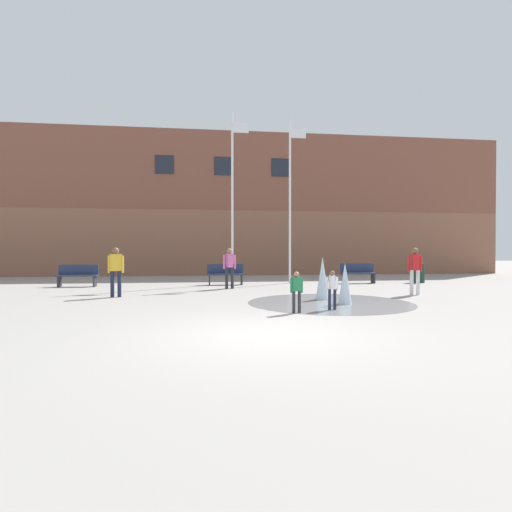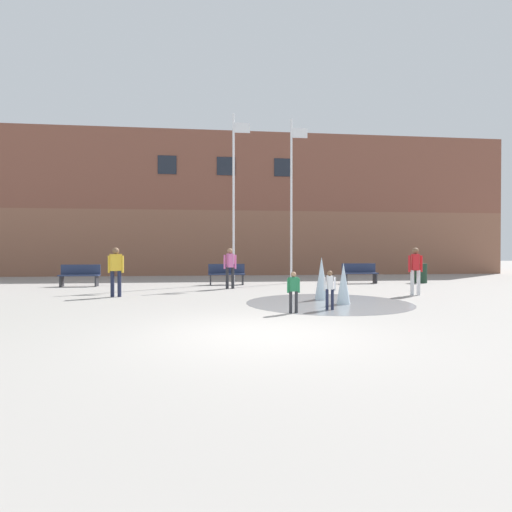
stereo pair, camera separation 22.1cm
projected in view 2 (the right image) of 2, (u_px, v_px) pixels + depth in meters
name	position (u px, v px, depth m)	size (l,w,h in m)	color
ground_plane	(259.00, 334.00, 7.06)	(100.00, 100.00, 0.00)	gray
library_building	(225.00, 208.00, 27.16)	(36.00, 6.05, 8.81)	brown
splash_fountain	(330.00, 287.00, 11.56)	(4.69, 4.69, 1.30)	gray
park_bench_left_of_flagpoles	(80.00, 275.00, 16.65)	(1.60, 0.44, 0.91)	#28282D
park_bench_under_right_flagpole	(227.00, 274.00, 17.50)	(1.60, 0.44, 0.91)	#28282D
park_bench_near_trashcan	(360.00, 273.00, 18.25)	(1.60, 0.44, 0.91)	#28282D
child_with_pink_shirt	(293.00, 289.00, 9.46)	(0.31, 0.19, 0.99)	#28282D
adult_in_red	(116.00, 268.00, 12.82)	(0.50, 0.34, 1.59)	#1E233D
adult_near_bench	(415.00, 267.00, 13.30)	(0.50, 0.38, 1.59)	silver
adult_watching	(230.00, 265.00, 15.65)	(0.50, 0.38, 1.59)	#28282D
child_running	(330.00, 287.00, 9.96)	(0.31, 0.22, 0.99)	#1E233D
flagpole_left	(234.00, 193.00, 18.01)	(0.80, 0.10, 7.68)	silver
flagpole_right	(292.00, 196.00, 18.30)	(0.80, 0.10, 7.53)	silver
trash_can	(421.00, 273.00, 18.51)	(0.56, 0.56, 0.90)	#193323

